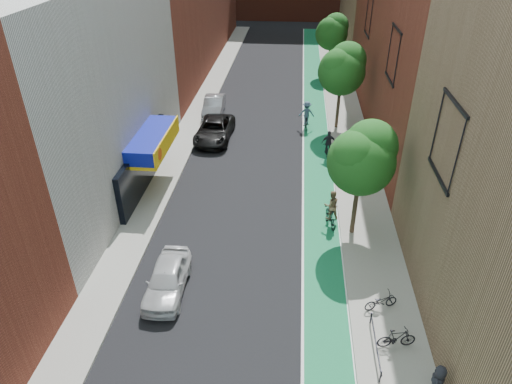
% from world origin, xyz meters
% --- Properties ---
extents(bike_lane, '(2.00, 68.00, 0.01)m').
position_xyz_m(bike_lane, '(4.00, 26.00, 0.01)').
color(bike_lane, '#136C3F').
rests_on(bike_lane, ground).
extents(sidewalk_left, '(2.00, 68.00, 0.15)m').
position_xyz_m(sidewalk_left, '(-6.00, 26.00, 0.07)').
color(sidewalk_left, gray).
rests_on(sidewalk_left, ground).
extents(sidewalk_right, '(3.00, 68.00, 0.15)m').
position_xyz_m(sidewalk_right, '(6.50, 26.00, 0.07)').
color(sidewalk_right, gray).
rests_on(sidewalk_right, ground).
extents(building_left_white, '(8.00, 20.00, 12.00)m').
position_xyz_m(building_left_white, '(-11.00, 14.00, 6.00)').
color(building_left_white, silver).
rests_on(building_left_white, ground).
extents(tree_near, '(3.40, 3.36, 6.42)m').
position_xyz_m(tree_near, '(5.65, 10.02, 4.66)').
color(tree_near, '#332619').
rests_on(tree_near, ground).
extents(tree_mid, '(3.55, 3.53, 6.74)m').
position_xyz_m(tree_mid, '(5.65, 24.02, 4.89)').
color(tree_mid, '#332619').
rests_on(tree_mid, ground).
extents(tree_far, '(3.30, 3.25, 6.21)m').
position_xyz_m(tree_far, '(5.65, 38.02, 4.50)').
color(tree_far, '#332619').
rests_on(tree_far, ground).
extents(parked_car_white, '(1.75, 4.16, 1.40)m').
position_xyz_m(parked_car_white, '(-3.12, 4.90, 0.70)').
color(parked_car_white, silver).
rests_on(parked_car_white, ground).
extents(parked_car_black, '(2.63, 5.46, 1.50)m').
position_xyz_m(parked_car_black, '(-3.71, 21.19, 0.75)').
color(parked_car_black, black).
rests_on(parked_car_black, ground).
extents(parked_car_silver, '(1.74, 4.54, 1.48)m').
position_xyz_m(parked_car_silver, '(-4.60, 26.18, 0.74)').
color(parked_car_silver, '#979AA0').
rests_on(parked_car_silver, ground).
extents(cyclist_lane_near, '(0.96, 1.82, 2.08)m').
position_xyz_m(cyclist_lane_near, '(4.48, 10.81, 0.88)').
color(cyclist_lane_near, black).
rests_on(cyclist_lane_near, ground).
extents(cyclist_lane_mid, '(1.03, 1.79, 2.02)m').
position_xyz_m(cyclist_lane_mid, '(4.70, 18.81, 0.76)').
color(cyclist_lane_mid, black).
rests_on(cyclist_lane_mid, ground).
extents(cyclist_lane_far, '(1.23, 1.75, 2.23)m').
position_xyz_m(cyclist_lane_far, '(3.20, 23.86, 1.01)').
color(cyclist_lane_far, black).
rests_on(cyclist_lane_far, ground).
extents(parked_bike_mid, '(1.60, 0.70, 0.93)m').
position_xyz_m(parked_bike_mid, '(6.63, 2.48, 0.62)').
color(parked_bike_mid, black).
rests_on(parked_bike_mid, sidewalk_right).
extents(parked_bike_far, '(1.61, 1.04, 0.80)m').
position_xyz_m(parked_bike_far, '(6.32, 4.51, 0.55)').
color(parked_bike_far, black).
rests_on(parked_bike_far, sidewalk_right).
extents(pedestrian, '(0.78, 0.91, 1.58)m').
position_xyz_m(pedestrian, '(7.60, 0.35, 0.94)').
color(pedestrian, black).
rests_on(pedestrian, sidewalk_right).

